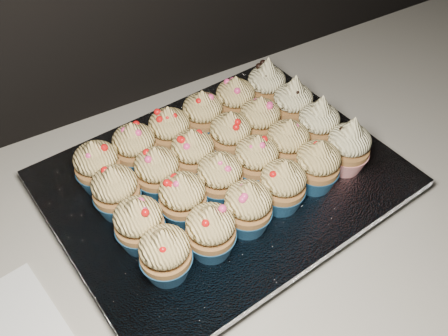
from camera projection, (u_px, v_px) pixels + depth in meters
name	position (u px, v px, depth m)	size (l,w,h in m)	color
worktop	(175.00, 246.00, 0.70)	(2.44, 0.64, 0.04)	beige
baking_tray	(224.00, 186.00, 0.73)	(0.44, 0.33, 0.02)	black
foil_lining	(224.00, 178.00, 0.72)	(0.47, 0.37, 0.01)	silver
cupcake_0	(165.00, 254.00, 0.58)	(0.06, 0.06, 0.08)	navy
cupcake_1	(211.00, 231.00, 0.60)	(0.06, 0.06, 0.08)	navy
cupcake_2	(248.00, 207.00, 0.63)	(0.06, 0.06, 0.08)	navy
cupcake_3	(283.00, 185.00, 0.65)	(0.06, 0.06, 0.08)	navy
cupcake_4	(317.00, 166.00, 0.68)	(0.06, 0.06, 0.08)	navy
cupcake_5	(348.00, 147.00, 0.70)	(0.06, 0.06, 0.10)	red
cupcake_6	(139.00, 224.00, 0.61)	(0.06, 0.06, 0.08)	navy
cupcake_7	(183.00, 198.00, 0.64)	(0.06, 0.06, 0.08)	navy
cupcake_8	(220.00, 178.00, 0.66)	(0.06, 0.06, 0.08)	navy
cupcake_9	(256.00, 160.00, 0.69)	(0.06, 0.06, 0.08)	navy
cupcake_10	(287.00, 144.00, 0.71)	(0.06, 0.06, 0.08)	navy
cupcake_11	(318.00, 125.00, 0.73)	(0.06, 0.06, 0.10)	red
cupcake_12	(116.00, 191.00, 0.65)	(0.06, 0.06, 0.08)	navy
cupcake_13	(158.00, 172.00, 0.67)	(0.06, 0.06, 0.08)	navy
cupcake_14	(193.00, 154.00, 0.69)	(0.06, 0.06, 0.08)	navy
cupcake_15	(231.00, 136.00, 0.72)	(0.06, 0.06, 0.08)	navy
cupcake_16	(260.00, 121.00, 0.74)	(0.06, 0.06, 0.08)	navy
cupcake_17	(292.00, 104.00, 0.77)	(0.06, 0.06, 0.10)	red
cupcake_18	(97.00, 166.00, 0.68)	(0.06, 0.06, 0.08)	navy
cupcake_19	(135.00, 148.00, 0.70)	(0.06, 0.06, 0.08)	navy
cupcake_20	(170.00, 132.00, 0.73)	(0.06, 0.06, 0.08)	navy
cupcake_21	(203.00, 115.00, 0.75)	(0.06, 0.06, 0.08)	navy
cupcake_22	(235.00, 101.00, 0.77)	(0.06, 0.06, 0.08)	navy
cupcake_23	(266.00, 86.00, 0.80)	(0.06, 0.06, 0.10)	red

